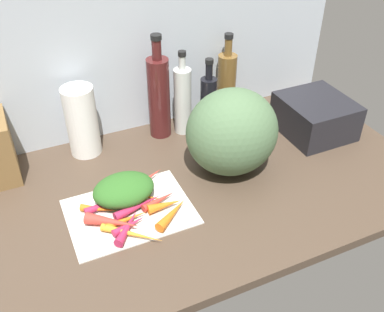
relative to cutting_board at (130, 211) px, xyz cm
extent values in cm
cube|color=#47382B|center=(8.75, 4.92, -1.90)|extent=(170.00, 80.00, 3.00)
cube|color=#ADB7C1|center=(8.75, 43.42, 29.60)|extent=(170.00, 3.00, 60.00)
cube|color=beige|center=(0.00, 0.00, 0.00)|extent=(34.56, 25.54, 0.80)
cone|color=orange|center=(-8.08, 3.00, 1.45)|extent=(9.77, 7.10, 2.10)
cone|color=red|center=(-5.94, -4.37, 2.09)|extent=(14.44, 11.85, 3.39)
cone|color=orange|center=(4.55, 3.21, 1.56)|extent=(11.63, 9.81, 2.32)
cone|color=orange|center=(9.40, -3.53, 1.79)|extent=(10.14, 3.01, 2.79)
cone|color=#B2264C|center=(2.49, -0.70, 1.72)|extent=(15.23, 5.92, 2.63)
cone|color=red|center=(8.36, -0.72, 1.55)|extent=(11.39, 5.29, 2.30)
cone|color=#B2264C|center=(-2.13, -6.65, 1.51)|extent=(10.27, 4.88, 2.22)
cone|color=#B2264C|center=(-2.80, -7.28, 1.72)|extent=(10.13, 11.26, 2.63)
cone|color=#B2264C|center=(-3.38, 4.18, 1.52)|extent=(17.14, 4.29, 2.24)
cone|color=orange|center=(-2.45, -9.97, 1.45)|extent=(14.54, 13.10, 2.10)
cone|color=orange|center=(9.96, -7.59, 1.86)|extent=(12.38, 9.93, 2.93)
cone|color=red|center=(6.64, 8.35, 1.84)|extent=(16.47, 10.29, 2.87)
cone|color=orange|center=(-2.18, -4.25, 1.43)|extent=(12.69, 3.35, 2.06)
ellipsoid|color=#2D6023|center=(0.15, 5.10, 4.16)|extent=(17.76, 13.67, 7.52)
ellipsoid|color=#4C6B47|center=(35.68, 6.64, 13.15)|extent=(28.59, 25.89, 27.09)
cylinder|color=white|center=(-3.95, 34.42, 11.45)|extent=(10.20, 10.20, 23.70)
cylinder|color=#471919|center=(22.70, 34.32, 13.73)|extent=(7.47, 7.47, 28.25)
cylinder|color=#471919|center=(22.70, 34.32, 31.17)|extent=(3.10, 3.10, 6.64)
cylinder|color=black|center=(22.70, 34.32, 35.29)|extent=(3.57, 3.57, 1.60)
cylinder|color=silver|center=(30.71, 32.72, 11.50)|extent=(6.03, 6.03, 23.80)
cylinder|color=silver|center=(30.71, 32.72, 25.82)|extent=(2.29, 2.29, 4.85)
cylinder|color=black|center=(30.71, 32.72, 29.05)|extent=(2.64, 2.64, 1.60)
cylinder|color=black|center=(40.69, 32.85, 8.75)|extent=(5.81, 5.81, 18.29)
cylinder|color=black|center=(40.69, 32.85, 20.79)|extent=(2.48, 2.48, 5.79)
cylinder|color=black|center=(40.69, 32.85, 24.48)|extent=(2.85, 2.85, 1.60)
cylinder|color=brown|center=(50.27, 37.38, 11.32)|extent=(6.87, 6.87, 23.44)
cylinder|color=brown|center=(50.27, 37.38, 26.19)|extent=(2.71, 2.71, 6.29)
cylinder|color=black|center=(50.27, 37.38, 30.13)|extent=(3.12, 3.12, 1.60)
cube|color=black|center=(72.75, 12.90, 5.96)|extent=(22.26, 23.83, 12.72)
camera|label=1|loc=(-21.69, -90.26, 86.60)|focal=41.31mm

